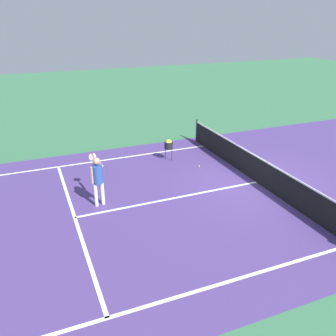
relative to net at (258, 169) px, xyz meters
The scene contains 10 objects.
ground_plane 0.49m from the net, ahead, with size 60.00×60.00×0.00m, color #38724C.
court_surface_inbounds 0.49m from the net, ahead, with size 10.62×24.40×0.00m, color #4C387A.
line_sideline_left 7.24m from the net, 124.66° to the right, with size 0.10×11.89×0.01m, color white.
line_sideline_right 7.24m from the net, 55.34° to the right, with size 0.10×11.89×0.01m, color white.
line_service_near 6.42m from the net, 90.00° to the right, with size 8.22×0.10×0.01m, color white.
line_center_service 3.24m from the net, 90.00° to the right, with size 0.10×6.40×0.01m, color white.
net is the anchor object (origin of this frame).
player_near 5.58m from the net, 95.19° to the right, with size 1.20×0.42×1.60m.
ball_hopper 3.80m from the net, 146.34° to the right, with size 0.34×0.34×0.87m.
tennis_ball_near_net 2.44m from the net, 147.49° to the right, with size 0.07×0.07×0.07m, color #CCE033.
Camera 1 is at (9.50, -7.31, 5.55)m, focal length 38.36 mm.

